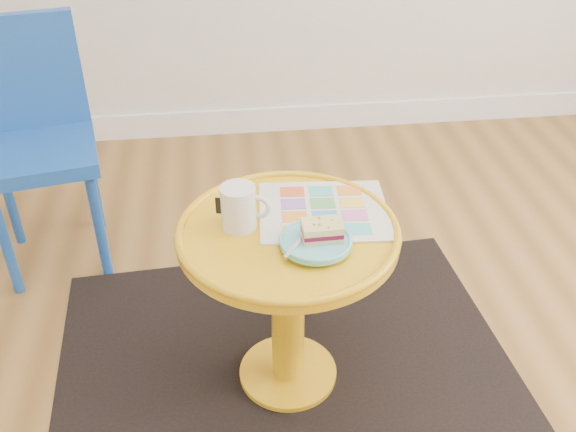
{
  "coord_description": "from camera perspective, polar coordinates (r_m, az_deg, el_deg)",
  "views": [
    {
      "loc": [
        -0.42,
        -0.81,
        1.41
      ],
      "look_at": [
        -0.26,
        0.44,
        0.55
      ],
      "focal_mm": 40.0,
      "sensor_mm": 36.0,
      "label": 1
    }
  ],
  "objects": [
    {
      "name": "cake_slice",
      "position": [
        1.47,
        3.05,
        -1.29
      ],
      "size": [
        0.09,
        0.06,
        0.04
      ],
      "rotation": [
        0.0,
        0.0,
        0.02
      ],
      "color": "#D3BC8C",
      "rests_on": "plate"
    },
    {
      "name": "room_walls",
      "position": [
        2.33,
        -19.92,
        -3.61
      ],
      "size": [
        4.0,
        4.0,
        4.0
      ],
      "color": "silver",
      "rests_on": "ground"
    },
    {
      "name": "fork",
      "position": [
        1.47,
        1.2,
        -2.08
      ],
      "size": [
        0.1,
        0.13,
        0.0
      ],
      "rotation": [
        0.0,
        0.0,
        -0.62
      ],
      "color": "silver",
      "rests_on": "plate"
    },
    {
      "name": "side_table",
      "position": [
        1.64,
        0.0,
        -5.35
      ],
      "size": [
        0.54,
        0.54,
        0.51
      ],
      "color": "gold",
      "rests_on": "ground"
    },
    {
      "name": "mug",
      "position": [
        1.53,
        -4.33,
        0.88
      ],
      "size": [
        0.12,
        0.08,
        0.11
      ],
      "rotation": [
        0.0,
        0.0,
        -0.26
      ],
      "color": "silver",
      "rests_on": "side_table"
    },
    {
      "name": "newspaper",
      "position": [
        1.61,
        3.19,
        0.47
      ],
      "size": [
        0.34,
        0.3,
        0.01
      ],
      "primitive_type": "cube",
      "rotation": [
        0.0,
        0.0,
        -0.08
      ],
      "color": "silver",
      "rests_on": "side_table"
    },
    {
      "name": "plate",
      "position": [
        1.48,
        2.48,
        -2.31
      ],
      "size": [
        0.17,
        0.17,
        0.02
      ],
      "color": "#63C7D1",
      "rests_on": "newspaper"
    },
    {
      "name": "chair",
      "position": [
        2.25,
        -21.62,
        7.12
      ],
      "size": [
        0.43,
        0.43,
        0.82
      ],
      "rotation": [
        0.0,
        0.0,
        0.19
      ],
      "color": "#1849A1",
      "rests_on": "ground"
    },
    {
      "name": "rug",
      "position": [
        1.89,
        0.0,
        -13.91
      ],
      "size": [
        1.36,
        1.17,
        0.01
      ],
      "primitive_type": "cube",
      "rotation": [
        0.0,
        0.0,
        0.06
      ],
      "color": "black",
      "rests_on": "ground"
    }
  ]
}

